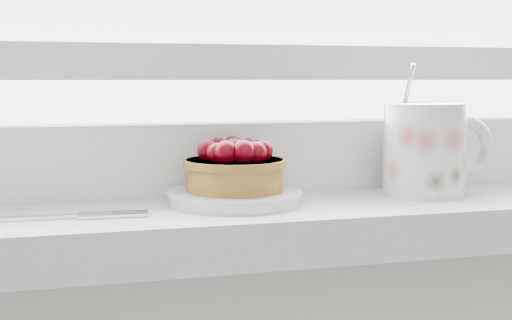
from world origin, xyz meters
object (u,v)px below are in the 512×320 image
object	(u,v)px
floral_mug	(427,147)
fork	(35,218)
saucer	(235,197)
raspberry_tart	(235,167)

from	to	relation	value
floral_mug	fork	xyz separation A→B (m)	(-0.37, -0.03, -0.05)
saucer	floral_mug	size ratio (longest dim) A/B	0.96
saucer	floral_mug	world-z (taller)	floral_mug
saucer	raspberry_tart	bearing A→B (deg)	114.50
saucer	fork	size ratio (longest dim) A/B	0.68
saucer	raspberry_tart	world-z (taller)	raspberry_tart
saucer	raspberry_tart	size ratio (longest dim) A/B	1.33
raspberry_tart	fork	world-z (taller)	raspberry_tart
saucer	fork	bearing A→B (deg)	-170.73
saucer	raspberry_tart	distance (m)	0.03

